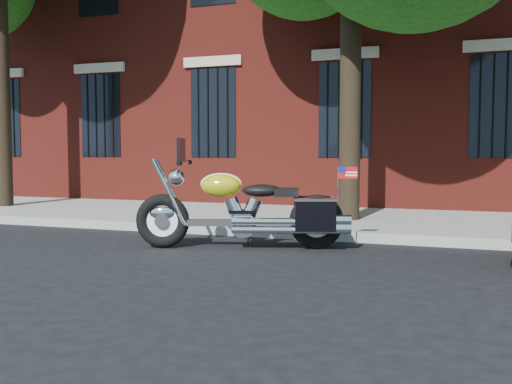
% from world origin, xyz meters
% --- Properties ---
extents(ground, '(120.00, 120.00, 0.00)m').
position_xyz_m(ground, '(0.00, 0.00, 0.00)').
color(ground, black).
rests_on(ground, ground).
extents(curb, '(40.00, 0.16, 0.15)m').
position_xyz_m(curb, '(0.00, 1.38, 0.07)').
color(curb, gray).
rests_on(curb, ground).
extents(sidewalk, '(40.00, 3.60, 0.15)m').
position_xyz_m(sidewalk, '(0.00, 3.26, 0.07)').
color(sidewalk, gray).
rests_on(sidewalk, ground).
extents(motorcycle, '(2.95, 1.37, 1.49)m').
position_xyz_m(motorcycle, '(-0.38, 0.31, 0.50)').
color(motorcycle, black).
rests_on(motorcycle, ground).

